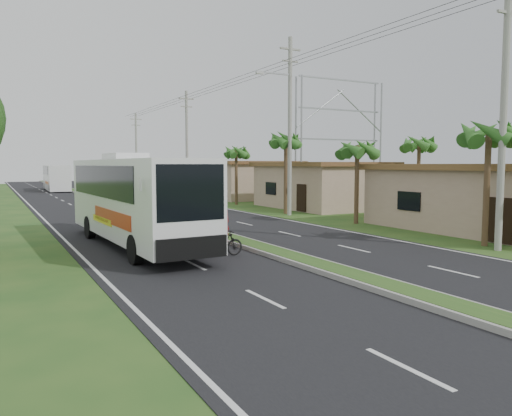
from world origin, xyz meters
name	(u,v)px	position (x,y,z in m)	size (l,w,h in m)	color
ground	(369,284)	(0.00, 0.00, 0.00)	(180.00, 180.00, 0.00)	#234C1C
road_asphalt	(161,219)	(0.00, 20.00, 0.01)	(14.00, 160.00, 0.02)	black
median_strip	(161,217)	(0.00, 20.00, 0.10)	(1.20, 160.00, 0.18)	gray
lane_edge_left	(49,225)	(-6.70, 20.00, 0.00)	(0.12, 160.00, 0.01)	silver
lane_edge_right	(253,214)	(6.70, 20.00, 0.00)	(0.12, 160.00, 0.01)	silver
shop_near	(499,197)	(14.00, 6.00, 1.78)	(8.60, 12.60, 3.52)	tan
shop_mid	(321,185)	(14.00, 22.00, 1.86)	(7.60, 10.60, 3.67)	tan
shop_far	(243,179)	(14.00, 36.00, 1.93)	(8.60, 11.60, 3.82)	tan
palm_verge_a	(489,135)	(9.00, 3.00, 4.74)	(2.40, 2.40, 5.45)	#473321
palm_verge_b	(357,150)	(9.40, 12.00, 4.36)	(2.40, 2.40, 5.05)	#473321
palm_verge_c	(286,141)	(8.80, 19.00, 5.12)	(2.40, 2.40, 5.85)	#473321
palm_verge_d	(236,152)	(9.30, 28.00, 4.55)	(2.40, 2.40, 5.25)	#473321
palm_behind_shop	(419,144)	(17.50, 15.00, 4.93)	(2.40, 2.40, 5.65)	#473321
utility_pole_a	(504,109)	(8.50, 2.00, 5.67)	(1.60, 0.28, 11.00)	gray
utility_pole_b	(290,124)	(8.47, 18.00, 6.26)	(3.20, 0.28, 12.00)	gray
utility_pole_c	(187,143)	(8.50, 38.00, 5.67)	(1.60, 0.28, 11.00)	gray
utility_pole_d	(136,150)	(8.50, 58.00, 5.42)	(1.60, 0.28, 10.50)	gray
billboard_lattice	(340,132)	(22.00, 30.00, 6.82)	(10.18, 1.18, 12.07)	gray
coach_bus_main	(134,195)	(-4.28, 10.05, 2.19)	(3.05, 12.41, 3.98)	white
coach_bus_far	(56,176)	(-1.80, 59.77, 1.92)	(2.85, 11.66, 3.38)	white
motorcyclist	(223,237)	(-2.00, 5.94, 0.75)	(1.67, 0.51, 2.12)	black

